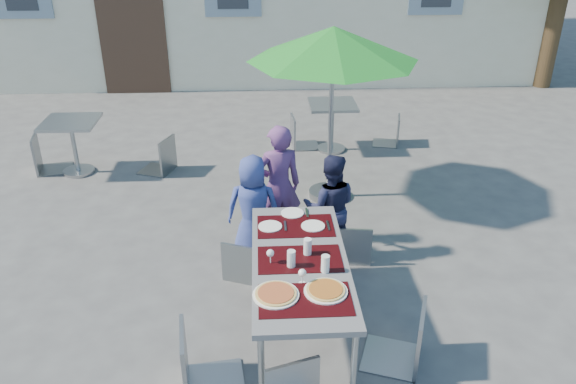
{
  "coord_description": "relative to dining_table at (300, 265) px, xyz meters",
  "views": [
    {
      "loc": [
        0.45,
        -3.94,
        3.37
      ],
      "look_at": [
        0.71,
        0.89,
        0.93
      ],
      "focal_mm": 35.0,
      "sensor_mm": 36.0,
      "label": 1
    }
  ],
  "objects": [
    {
      "name": "ground",
      "position": [
        -0.76,
        0.01,
        -0.7
      ],
      "size": [
        90.0,
        90.0,
        0.0
      ],
      "primitive_type": "plane",
      "color": "#424244",
      "rests_on": "ground"
    },
    {
      "name": "dining_table",
      "position": [
        0.0,
        0.0,
        0.0
      ],
      "size": [
        0.8,
        1.85,
        0.76
      ],
      "color": "#4A4A4F",
      "rests_on": "ground"
    },
    {
      "name": "pizza_near_left",
      "position": [
        -0.22,
        -0.49,
        0.07
      ],
      "size": [
        0.36,
        0.36,
        0.03
      ],
      "color": "white",
      "rests_on": "dining_table"
    },
    {
      "name": "pizza_near_right",
      "position": [
        0.16,
        -0.46,
        0.07
      ],
      "size": [
        0.34,
        0.34,
        0.03
      ],
      "color": "white",
      "rests_on": "dining_table"
    },
    {
      "name": "glassware",
      "position": [
        0.02,
        -0.1,
        0.13
      ],
      "size": [
        0.51,
        0.48,
        0.15
      ],
      "color": "silver",
      "rests_on": "dining_table"
    },
    {
      "name": "place_settings",
      "position": [
        -0.03,
        0.62,
        0.06
      ],
      "size": [
        0.66,
        0.48,
        0.01
      ],
      "color": "white",
      "rests_on": "dining_table"
    },
    {
      "name": "child_0",
      "position": [
        -0.4,
        1.23,
        -0.11
      ],
      "size": [
        0.6,
        0.42,
        1.16
      ],
      "primitive_type": "imported",
      "rotation": [
        0.0,
        0.0,
        3.06
      ],
      "color": "navy",
      "rests_on": "ground"
    },
    {
      "name": "child_1",
      "position": [
        -0.12,
        1.51,
        0.0
      ],
      "size": [
        0.57,
        0.43,
        1.39
      ],
      "primitive_type": "imported",
      "rotation": [
        0.0,
        0.0,
        3.35
      ],
      "color": "#5D356C",
      "rests_on": "ground"
    },
    {
      "name": "child_2",
      "position": [
        0.41,
        1.21,
        -0.11
      ],
      "size": [
        0.6,
        0.38,
        1.18
      ],
      "primitive_type": "imported",
      "rotation": [
        0.0,
        0.0,
        3.05
      ],
      "color": "#1B1D3B",
      "rests_on": "ground"
    },
    {
      "name": "chair_0",
      "position": [
        -0.51,
        0.82,
        -0.21
      ],
      "size": [
        0.48,
        0.48,
        0.84
      ],
      "color": "gray",
      "rests_on": "ground"
    },
    {
      "name": "chair_1",
      "position": [
        -0.08,
        0.86,
        -0.14
      ],
      "size": [
        0.53,
        0.53,
        0.95
      ],
      "color": "gray",
      "rests_on": "ground"
    },
    {
      "name": "chair_2",
      "position": [
        0.65,
        1.08,
        -0.21
      ],
      "size": [
        0.42,
        0.42,
        0.84
      ],
      "color": "#90969B",
      "rests_on": "ground"
    },
    {
      "name": "chair_3",
      "position": [
        -0.82,
        -0.62,
        -0.08
      ],
      "size": [
        0.52,
        0.51,
        1.04
      ],
      "color": "gray",
      "rests_on": "ground"
    },
    {
      "name": "chair_4",
      "position": [
        0.84,
        -0.44,
        -0.09
      ],
      "size": [
        0.59,
        0.58,
        1.03
      ],
      "color": "gray",
      "rests_on": "ground"
    },
    {
      "name": "chair_5",
      "position": [
        -0.09,
        -1.03,
        -0.14
      ],
      "size": [
        0.53,
        0.53,
        0.95
      ],
      "color": "#8F959A",
      "rests_on": "ground"
    },
    {
      "name": "patio_umbrella",
      "position": [
        0.57,
        2.59,
        1.26
      ],
      "size": [
        2.04,
        2.04,
        2.19
      ],
      "color": "#9EA0A5",
      "rests_on": "ground"
    },
    {
      "name": "cafe_table_0",
      "position": [
        -2.92,
        3.54,
        -0.15
      ],
      "size": [
        0.73,
        0.73,
        0.78
      ],
      "color": "#9EA0A5",
      "rests_on": "ground"
    },
    {
      "name": "bg_chair_l_0",
      "position": [
        -3.38,
        3.63,
        -0.11
      ],
      "size": [
        0.53,
        0.52,
        1.0
      ],
      "color": "gray",
      "rests_on": "ground"
    },
    {
      "name": "bg_chair_r_0",
      "position": [
        -1.71,
        3.51,
        -0.12
      ],
      "size": [
        0.56,
        0.56,
        0.98
      ],
      "color": "gray",
      "rests_on": "ground"
    },
    {
      "name": "cafe_table_1",
      "position": [
        0.81,
        4.19,
        -0.17
      ],
      "size": [
        0.71,
        0.71,
        0.76
      ],
      "color": "#9EA0A5",
      "rests_on": "ground"
    },
    {
      "name": "bg_chair_l_1",
      "position": [
        0.31,
        4.36,
        -0.14
      ],
      "size": [
        0.46,
        0.45,
        0.95
      ],
      "color": "#8F939A",
      "rests_on": "ground"
    },
    {
      "name": "bg_chair_r_1",
      "position": [
        1.8,
        4.38,
        -0.18
      ],
      "size": [
        0.47,
        0.47,
        0.88
      ],
      "color": "gray",
      "rests_on": "ground"
    }
  ]
}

